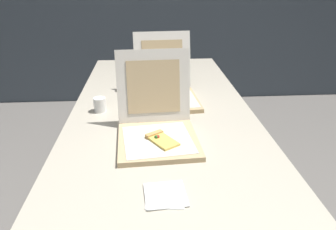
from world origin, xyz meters
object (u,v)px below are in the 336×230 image
Objects in this scene: pizza_box_front at (157,128)px; napkin_pile at (165,195)px; cup_white_mid at (100,105)px; pizza_box_middle at (166,91)px; cup_white_far at (125,85)px; table at (162,121)px.

pizza_box_front is 0.39m from napkin_pile.
cup_white_mid is at bearing 112.95° from napkin_pile.
pizza_box_middle reaches higher than cup_white_far.
pizza_box_front is at bearing 91.61° from napkin_pile.
cup_white_mid reaches higher than napkin_pile.
cup_white_mid is 0.76m from napkin_pile.
pizza_box_middle is at bearing -33.57° from cup_white_far.
napkin_pile is (0.18, -1.00, -0.03)m from cup_white_far.
table is at bearing -104.49° from pizza_box_middle.
pizza_box_front is at bearing -74.18° from cup_white_far.
napkin_pile is (0.30, -0.70, -0.03)m from cup_white_mid.
cup_white_far reaches higher than napkin_pile.
pizza_box_middle is (0.03, 0.18, 0.10)m from table.
pizza_box_middle reaches higher than table.
table is 5.10× the size of pizza_box_front.
cup_white_far is at bearing 69.61° from cup_white_mid.
cup_white_far is (-0.17, 0.61, -0.01)m from pizza_box_front.
pizza_box_front is 0.46m from pizza_box_middle.
table is at bearing -7.47° from cup_white_mid.
napkin_pile is at bearing -79.55° from cup_white_far.
cup_white_mid is at bearing -162.38° from pizza_box_middle.
cup_white_far and cup_white_mid have the same top height.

